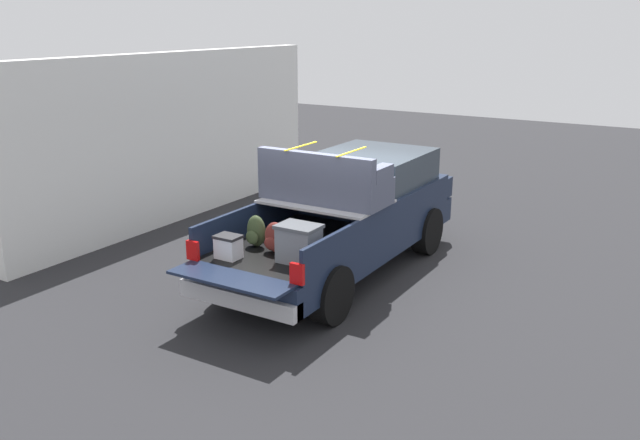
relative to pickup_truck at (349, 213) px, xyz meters
name	(u,v)px	position (x,y,z in m)	size (l,w,h in m)	color
ground_plane	(338,273)	(-0.37, 0.00, -0.98)	(40.00, 40.00, 0.00)	#262628
pickup_truck	(349,213)	(0.00, 0.00, 0.00)	(6.05, 2.06, 2.23)	#162138
building_facade	(178,137)	(0.86, 4.66, 0.78)	(8.86, 0.36, 3.53)	white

